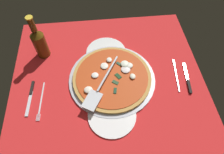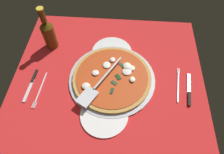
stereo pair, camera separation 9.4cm
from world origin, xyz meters
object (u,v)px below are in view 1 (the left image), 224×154
pizza_server (101,84)px  place_setting_near (182,78)px  pizza (112,77)px  dinner_plate_right (106,52)px  place_setting_far (36,98)px  beer_bottle (39,42)px  dinner_plate_left (113,115)px

pizza_server → place_setting_near: (2.08, -39.10, -4.14)cm
pizza → dinner_plate_right: bearing=4.8°
place_setting_far → pizza: bearing=104.2°
pizza → beer_bottle: 39.57cm
place_setting_near → beer_bottle: beer_bottle is taller
pizza → pizza_server: (-5.15, 5.51, 2.47)cm
place_setting_near → place_setting_far: size_ratio=1.10×
pizza_server → beer_bottle: beer_bottle is taller
pizza_server → place_setting_far: pizza_server is taller
pizza_server → place_setting_near: size_ratio=1.27×
dinner_plate_right → beer_bottle: size_ratio=0.86×
dinner_plate_right → dinner_plate_left: bearing=179.9°
dinner_plate_right → place_setting_near: bearing=-119.7°
place_setting_near → beer_bottle: 71.54cm
dinner_plate_left → dinner_plate_right: size_ratio=1.00×
place_setting_far → beer_bottle: (26.04, -1.66, 9.04)cm
dinner_plate_left → dinner_plate_right: 35.54cm
place_setting_near → dinner_plate_left: bearing=121.1°
pizza → place_setting_far: bearing=100.8°
dinner_plate_left → dinner_plate_right: same height
dinner_plate_right → place_setting_near: place_setting_near is taller
dinner_plate_left → place_setting_near: place_setting_near is taller
dinner_plate_right → place_setting_near: 40.32cm
dinner_plate_right → pizza_server: 22.76cm
dinner_plate_left → pizza: 18.78cm
pizza → place_setting_near: 33.78cm
dinner_plate_right → beer_bottle: bearing=85.7°
dinner_plate_right → place_setting_far: (-23.63, 33.98, -0.14)cm
pizza_server → place_setting_far: bearing=-56.4°
pizza_server → place_setting_near: 39.38cm
dinner_plate_left → beer_bottle: (37.95, 32.23, 8.90)cm
dinner_plate_left → place_setting_far: bearing=70.6°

